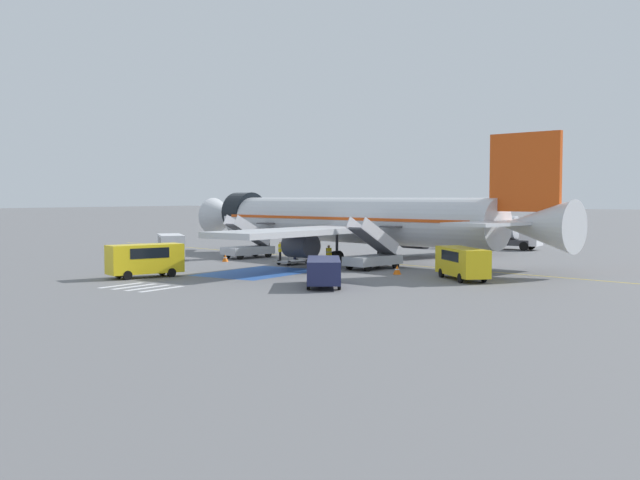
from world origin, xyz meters
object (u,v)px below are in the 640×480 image
object	(u,v)px
boarding_stairs_aft	(373,256)
boarding_stairs_forward	(248,247)
traffic_cone_0	(327,261)
ground_crew_1	(295,249)
traffic_cone_1	(225,258)
baggage_cart	(293,261)
traffic_cone_2	(397,270)
service_van_3	(462,261)
ground_crew_2	(329,254)
service_van_1	(324,269)
service_van_2	(171,245)
airliner	(353,221)
fuel_tanker	(496,232)
service_van_0	(145,258)
ground_crew_0	(280,250)

from	to	relation	value
boarding_stairs_aft	boarding_stairs_forward	bearing A→B (deg)	180.00
boarding_stairs_forward	traffic_cone_0	xyz separation A→B (m)	(9.70, -1.55, -0.75)
ground_crew_1	traffic_cone_1	world-z (taller)	ground_crew_1
baggage_cart	traffic_cone_2	distance (m)	11.22
service_van_3	baggage_cart	xyz separation A→B (m)	(-16.35, 3.14, -1.05)
ground_crew_2	service_van_3	bearing A→B (deg)	-81.30
service_van_1	service_van_3	distance (m)	10.17
service_van_2	boarding_stairs_aft	bearing A→B (deg)	136.05
service_van_2	ground_crew_2	xyz separation A→B (m)	(15.50, 2.29, -0.35)
baggage_cart	traffic_cone_0	bearing A→B (deg)	-133.10
ground_crew_2	ground_crew_1	bearing A→B (deg)	83.33
airliner	service_van_1	world-z (taller)	airliner
boarding_stairs_forward	fuel_tanker	size ratio (longest dim) A/B	0.59
service_van_0	traffic_cone_2	distance (m)	18.07
service_van_3	boarding_stairs_forward	bearing A→B (deg)	-60.10
fuel_tanker	service_van_2	bearing A→B (deg)	-34.01
baggage_cart	ground_crew_0	distance (m)	3.16
service_van_2	traffic_cone_0	distance (m)	14.98
service_van_3	traffic_cone_0	world-z (taller)	service_van_3
ground_crew_1	traffic_cone_0	size ratio (longest dim) A/B	3.55
baggage_cart	traffic_cone_1	distance (m)	6.66
airliner	boarding_stairs_aft	xyz separation A→B (m)	(5.19, -5.68, -2.56)
fuel_tanker	service_van_3	bearing A→B (deg)	15.89
ground_crew_2	baggage_cart	bearing A→B (deg)	119.19
ground_crew_2	traffic_cone_0	xyz separation A→B (m)	(-1.00, 1.33, -0.75)
service_van_3	ground_crew_2	distance (m)	13.47
traffic_cone_0	traffic_cone_1	world-z (taller)	traffic_cone_1
traffic_cone_0	traffic_cone_2	distance (m)	9.51
boarding_stairs_aft	ground_crew_1	distance (m)	10.55
airliner	boarding_stairs_forward	size ratio (longest dim) A/B	7.41
boarding_stairs_aft	traffic_cone_1	xyz separation A→B (m)	(-14.13, -1.20, -0.69)
ground_crew_2	traffic_cone_2	distance (m)	8.11
boarding_stairs_forward	service_van_0	size ratio (longest dim) A/B	1.00
boarding_stairs_forward	boarding_stairs_aft	xyz separation A→B (m)	(14.91, -2.99, 0.01)
service_van_3	ground_crew_0	world-z (taller)	service_van_3
baggage_cart	traffic_cone_1	size ratio (longest dim) A/B	4.53
baggage_cart	service_van_3	bearing A→B (deg)	-179.32
service_van_3	ground_crew_1	size ratio (longest dim) A/B	3.02
fuel_tanker	service_van_2	xyz separation A→B (m)	(-19.70, -29.40, -0.51)
boarding_stairs_aft	service_van_2	size ratio (longest dim) A/B	1.09
boarding_stairs_aft	traffic_cone_0	size ratio (longest dim) A/B	11.36
fuel_tanker	baggage_cart	size ratio (longest dim) A/B	3.27
service_van_2	ground_crew_2	distance (m)	15.67
baggage_cart	service_van_1	bearing A→B (deg)	144.06
ground_crew_0	traffic_cone_1	xyz separation A→B (m)	(-4.01, -2.66, -0.71)
airliner	traffic_cone_2	world-z (taller)	airliner
traffic_cone_1	traffic_cone_2	distance (m)	17.61
boarding_stairs_aft	ground_crew_0	bearing A→B (deg)	-176.84
service_van_2	ground_crew_0	distance (m)	10.26
fuel_tanker	ground_crew_1	xyz separation A→B (m)	(-9.96, -23.75, -0.86)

